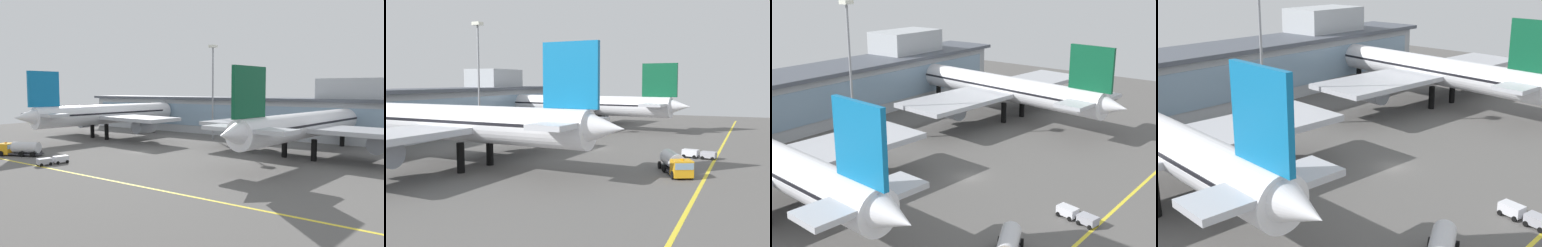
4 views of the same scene
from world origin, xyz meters
TOP-DOWN VIEW (x-y plane):
  - ground_plane at (0.00, 0.00)m, footprint 180.00×180.00m
  - taxiway_centreline_stripe at (0.00, -22.00)m, footprint 144.00×0.50m
  - terminal_building at (1.96, 42.61)m, footprint 113.25×14.00m
  - airliner_near_left at (-24.40, 13.21)m, footprint 45.75×53.40m
  - airliner_near_right at (31.60, 15.38)m, footprint 49.09×58.17m
  - fuel_tanker_truck at (-17.04, -17.86)m, footprint 9.20×6.17m
  - baggage_tug_near at (-3.20, -19.36)m, footprint 2.68×5.78m
  - apron_light_mast_west at (1.19, 27.60)m, footprint 1.80×1.80m

SIDE VIEW (x-z plane):
  - ground_plane at x=0.00m, z-range 0.00..0.00m
  - taxiway_centreline_stripe at x=0.00m, z-range 0.00..0.01m
  - baggage_tug_near at x=-3.20m, z-range 0.09..1.49m
  - fuel_tanker_truck at x=-17.04m, z-range 0.06..2.96m
  - terminal_building at x=1.96m, z-range -2.07..14.36m
  - airliner_near_right at x=31.60m, z-range -2.36..14.98m
  - airliner_near_left at x=-24.40m, z-range -2.43..15.57m
  - apron_light_mast_west at x=1.19m, z-range 3.74..29.24m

